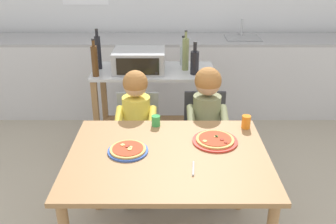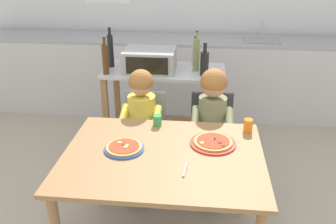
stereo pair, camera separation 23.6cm
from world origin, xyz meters
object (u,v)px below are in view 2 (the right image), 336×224
bottle_slim_sauce (196,54)px  dining_table (163,168)px  drinking_cup_orange (248,126)px  bottle_brown_beer (105,58)px  child_in_olive_shirt (212,118)px  child_in_yellow_shirt (141,119)px  pizza_plate_blue_rimmed (124,148)px  dining_chair_right (211,136)px  bottle_tall_green_wine (195,54)px  drinking_cup_green (157,120)px  serving_spoon (185,170)px  toaster_oven (150,60)px  pizza_plate_red_rimmed (213,143)px  bottle_squat_spirits (204,63)px  dining_chair_left (144,133)px  kitchen_island_cart (165,100)px  bottle_dark_olive_oil (111,50)px

bottle_slim_sauce → dining_table: bottle_slim_sauce is taller
bottle_slim_sauce → drinking_cup_orange: 0.99m
dining_table → drinking_cup_orange: drinking_cup_orange is taller
bottle_brown_beer → child_in_olive_shirt: size_ratio=0.31×
child_in_yellow_shirt → child_in_olive_shirt: size_ratio=0.98×
child_in_olive_shirt → pizza_plate_blue_rimmed: size_ratio=4.18×
drinking_cup_orange → dining_chair_right: bearing=120.0°
bottle_tall_green_wine → drinking_cup_green: bearing=-103.1°
bottle_tall_green_wine → serving_spoon: (0.00, -1.55, -0.24)m
toaster_oven → child_in_yellow_shirt: 0.64m
bottle_tall_green_wine → child_in_yellow_shirt: size_ratio=0.26×
pizza_plate_blue_rimmed → pizza_plate_red_rimmed: size_ratio=0.86×
bottle_tall_green_wine → pizza_plate_blue_rimmed: bearing=-106.2°
child_in_yellow_shirt → pizza_plate_red_rimmed: 0.74m
bottle_squat_spirits → dining_chair_left: bottle_squat_spirits is taller
bottle_squat_spirits → serving_spoon: size_ratio=2.05×
dining_chair_right → bottle_tall_green_wine: bearing=105.0°
bottle_brown_beer → child_in_yellow_shirt: bottle_brown_beer is taller
bottle_tall_green_wine → bottle_slim_sauce: bearing=-85.5°
serving_spoon → drinking_cup_orange: bearing=52.5°
kitchen_island_cart → bottle_brown_beer: bottle_brown_beer is taller
dining_chair_left → bottle_brown_beer: bearing=140.6°
bottle_dark_olive_oil → drinking_cup_green: bottle_dark_olive_oil is taller
kitchen_island_cart → bottle_brown_beer: bearing=-160.9°
dining_chair_right → pizza_plate_red_rimmed: 0.68m
bottle_slim_sauce → pizza_plate_red_rimmed: (0.15, -1.07, -0.28)m
dining_table → child_in_yellow_shirt: size_ratio=1.19×
kitchen_island_cart → pizza_plate_blue_rimmed: bearing=-95.8°
bottle_dark_olive_oil → child_in_yellow_shirt: bottle_dark_olive_oil is taller
bottle_brown_beer → bottle_tall_green_wine: size_ratio=1.20×
bottle_squat_spirits → dining_table: bottle_squat_spirits is taller
toaster_oven → dining_chair_left: bearing=-89.3°
bottle_slim_sauce → dining_chair_left: bottle_slim_sauce is taller
bottle_squat_spirits → drinking_cup_orange: bearing=-67.2°
dining_chair_right → drinking_cup_green: 0.63m
child_in_olive_shirt → drinking_cup_orange: 0.40m
bottle_brown_beer → pizza_plate_blue_rimmed: bottle_brown_beer is taller
bottle_tall_green_wine → drinking_cup_orange: 1.12m
dining_chair_left → child_in_yellow_shirt: (0.00, -0.12, 0.19)m
dining_table → drinking_cup_orange: bearing=33.3°
dining_chair_right → drinking_cup_orange: drinking_cup_orange is taller
dining_chair_left → serving_spoon: size_ratio=5.79×
dining_table → dining_chair_right: size_ratio=1.53×
drinking_cup_green → serving_spoon: (0.23, -0.56, -0.03)m
dining_table → serving_spoon: serving_spoon is taller
child_in_olive_shirt → dining_chair_left: bearing=170.3°
pizza_plate_blue_rimmed → serving_spoon: size_ratio=1.81×
dining_table → bottle_slim_sauce: bearing=82.8°
bottle_brown_beer → pizza_plate_red_rimmed: 1.32m
bottle_tall_green_wine → pizza_plate_red_rimmed: bearing=-82.4°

